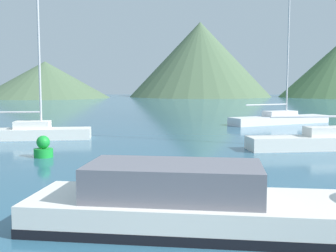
{
  "coord_description": "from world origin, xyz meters",
  "views": [
    {
      "loc": [
        0.81,
        -3.9,
        2.98
      ],
      "look_at": [
        0.38,
        14.0,
        1.2
      ],
      "focal_mm": 45.0,
      "sensor_mm": 36.0,
      "label": 1
    }
  ],
  "objects_px": {
    "sailboat_inner": "(33,130)",
    "motorboat_near": "(244,210)",
    "sailboat_middle": "(331,139)",
    "sailboat_outer": "(280,118)",
    "buoy_marker": "(43,148)"
  },
  "relations": [
    {
      "from": "sailboat_middle",
      "to": "sailboat_outer",
      "type": "distance_m",
      "value": 12.5
    },
    {
      "from": "sailboat_inner",
      "to": "motorboat_near",
      "type": "bearing_deg",
      "value": -65.12
    },
    {
      "from": "sailboat_inner",
      "to": "buoy_marker",
      "type": "height_order",
      "value": "sailboat_inner"
    },
    {
      "from": "motorboat_near",
      "to": "sailboat_outer",
      "type": "relative_size",
      "value": 0.76
    },
    {
      "from": "sailboat_middle",
      "to": "motorboat_near",
      "type": "bearing_deg",
      "value": -125.69
    },
    {
      "from": "motorboat_near",
      "to": "buoy_marker",
      "type": "bearing_deg",
      "value": 134.72
    },
    {
      "from": "motorboat_near",
      "to": "sailboat_middle",
      "type": "distance_m",
      "value": 12.35
    },
    {
      "from": "sailboat_inner",
      "to": "buoy_marker",
      "type": "distance_m",
      "value": 6.09
    },
    {
      "from": "motorboat_near",
      "to": "sailboat_middle",
      "type": "bearing_deg",
      "value": 68.47
    },
    {
      "from": "sailboat_outer",
      "to": "sailboat_middle",
      "type": "bearing_deg",
      "value": -119.99
    },
    {
      "from": "sailboat_inner",
      "to": "sailboat_middle",
      "type": "xyz_separation_m",
      "value": [
        14.94,
        -3.18,
        -0.01
      ]
    },
    {
      "from": "motorboat_near",
      "to": "sailboat_outer",
      "type": "height_order",
      "value": "sailboat_outer"
    },
    {
      "from": "sailboat_outer",
      "to": "motorboat_near",
      "type": "bearing_deg",
      "value": -132.11
    },
    {
      "from": "buoy_marker",
      "to": "motorboat_near",
      "type": "bearing_deg",
      "value": -51.16
    },
    {
      "from": "sailboat_inner",
      "to": "buoy_marker",
      "type": "relative_size",
      "value": 12.31
    }
  ]
}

